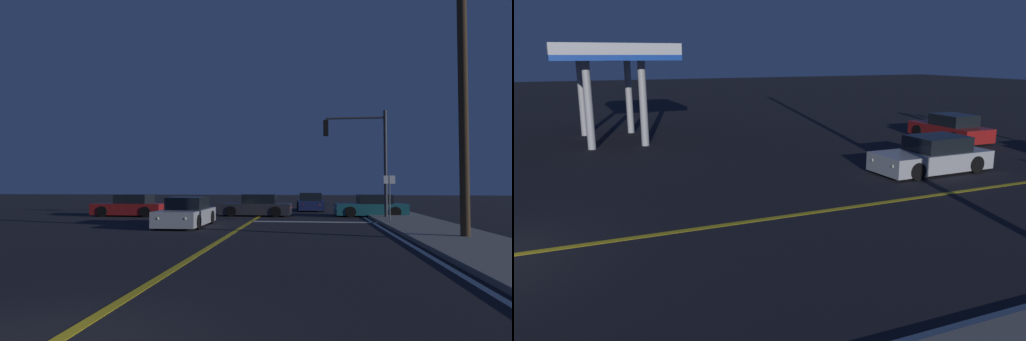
% 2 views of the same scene
% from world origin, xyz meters
% --- Properties ---
extents(lane_line_center, '(0.20, 32.84, 0.01)m').
position_xyz_m(lane_line_center, '(0.00, 9.66, 0.01)').
color(lane_line_center, gold).
rests_on(lane_line_center, ground).
extents(car_parked_curb_silver, '(2.04, 4.55, 1.34)m').
position_xyz_m(car_parked_curb_silver, '(-2.67, 14.93, 0.58)').
color(car_parked_curb_silver, '#B2B5BA').
rests_on(car_parked_curb_silver, ground).
extents(car_side_waiting_red, '(4.47, 2.01, 1.34)m').
position_xyz_m(car_side_waiting_red, '(-7.92, 20.77, 0.58)').
color(car_side_waiting_red, maroon).
rests_on(car_side_waiting_red, ground).
extents(gas_station_canopy, '(8.18, 5.48, 4.80)m').
position_xyz_m(gas_station_canopy, '(-14.84, 4.81, 4.28)').
color(gas_station_canopy, silver).
rests_on(gas_station_canopy, ground).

